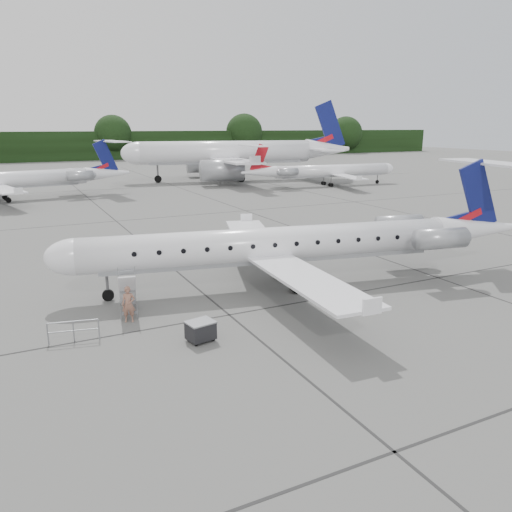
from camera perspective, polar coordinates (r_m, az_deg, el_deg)
name	(u,v)px	position (r m, az deg, el deg)	size (l,w,h in m)	color
ground	(349,309)	(27.40, 10.61, -6.01)	(320.00, 320.00, 0.00)	slate
treeline	(66,146)	(151.25, -20.86, 11.64)	(260.00, 4.00, 8.00)	black
main_regional_jet	(273,228)	(29.72, 1.90, 3.26)	(28.70, 20.67, 7.36)	white
airstair	(128,292)	(26.94, -14.46, -3.99)	(0.85, 2.27, 2.31)	white
passenger	(129,304)	(25.80, -14.36, -5.37)	(0.67, 0.44, 1.84)	#8D5F4D
safety_railing	(74,332)	(24.34, -20.12, -8.13)	(2.20, 0.08, 1.00)	gray
baggage_cart	(201,331)	(23.11, -6.35, -8.48)	(1.17, 0.95, 1.01)	black
bg_narrowbody	(226,141)	(90.14, -3.41, 12.99)	(38.67, 27.84, 13.88)	white
bg_regional_right	(333,165)	(83.34, 8.79, 10.28)	(25.96, 18.69, 6.81)	white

